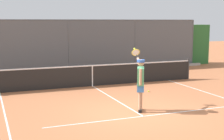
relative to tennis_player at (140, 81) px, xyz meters
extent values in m
plane|color=#B76B42|center=(0.18, 0.14, -1.00)|extent=(60.00, 60.00, 0.00)
cube|color=white|center=(0.18, 0.60, -1.00)|extent=(6.22, 0.05, 0.01)
cube|color=white|center=(4.17, 0.13, -1.00)|extent=(0.05, 9.32, 0.01)
cube|color=white|center=(0.18, -1.96, -1.00)|extent=(0.05, 5.13, 0.01)
cylinder|color=#565B60|center=(-8.20, -8.90, 0.50)|extent=(0.07, 0.07, 3.01)
cylinder|color=#565B60|center=(-4.01, -8.90, 0.50)|extent=(0.07, 0.07, 3.01)
cylinder|color=#565B60|center=(0.18, -8.90, 0.50)|extent=(0.07, 0.07, 3.01)
cylinder|color=#565B60|center=(0.18, -8.90, 1.97)|extent=(16.77, 0.05, 0.05)
cube|color=#565B60|center=(0.18, -8.90, 0.50)|extent=(16.77, 0.02, 3.01)
cube|color=#2D6B33|center=(0.18, -9.55, 0.34)|extent=(19.77, 0.90, 2.68)
cube|color=#ADADA8|center=(0.18, -8.72, -0.93)|extent=(17.77, 0.18, 0.15)
cylinder|color=#2D2D2D|center=(-4.93, -4.53, -0.47)|extent=(0.09, 0.09, 1.07)
cube|color=black|center=(0.18, -4.53, -0.55)|extent=(10.14, 0.02, 0.91)
cube|color=white|center=(0.18, -4.53, -0.07)|extent=(10.14, 0.04, 0.05)
cube|color=white|center=(0.18, -4.53, -0.55)|extent=(0.05, 0.04, 0.91)
cube|color=black|center=(0.06, 0.14, -0.96)|extent=(0.21, 0.28, 0.09)
cylinder|color=#A87A5B|center=(0.06, 0.14, -0.52)|extent=(0.13, 0.13, 0.79)
cube|color=black|center=(-0.05, -0.10, -0.96)|extent=(0.21, 0.28, 0.09)
cylinder|color=#A87A5B|center=(-0.05, -0.10, -0.52)|extent=(0.13, 0.13, 0.79)
cube|color=#3D7AC6|center=(0.00, 0.02, -0.21)|extent=(0.38, 0.47, 0.26)
cube|color=#4C9E6B|center=(0.00, 0.02, 0.16)|extent=(0.40, 0.53, 0.57)
cylinder|color=#A87A5B|center=(0.14, 0.29, 0.18)|extent=(0.08, 0.08, 0.52)
cylinder|color=#A87A5B|center=(-0.15, -0.41, 0.55)|extent=(0.14, 0.39, 0.29)
sphere|color=#A87A5B|center=(0.00, 0.02, 0.59)|extent=(0.22, 0.22, 0.22)
cylinder|color=#284C93|center=(0.00, 0.02, 0.65)|extent=(0.33, 0.33, 0.08)
cube|color=#284C93|center=(-0.05, -0.09, 0.62)|extent=(0.25, 0.26, 0.02)
cylinder|color=black|center=(-0.19, -0.65, 0.72)|extent=(0.06, 0.17, 0.13)
torus|color=gold|center=(-0.22, -0.84, 0.84)|extent=(0.32, 0.23, 0.26)
cylinder|color=silver|center=(-0.22, -0.84, 0.84)|extent=(0.27, 0.18, 0.21)
sphere|color=#CCDB33|center=(-0.25, -1.01, 0.96)|extent=(0.07, 0.07, 0.07)
sphere|color=#CCDB33|center=(-1.61, -2.48, -0.97)|extent=(0.07, 0.07, 0.07)
camera|label=1|loc=(4.64, 9.38, 1.92)|focal=52.54mm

